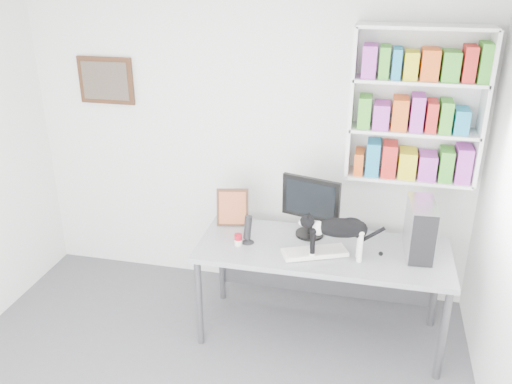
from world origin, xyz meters
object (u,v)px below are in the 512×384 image
at_px(bookshelf, 416,106).
at_px(soup_can, 238,240).
at_px(cat, 338,238).
at_px(monitor, 311,206).
at_px(leaning_print, 233,207).
at_px(keyboard, 314,252).
at_px(pc_tower, 420,229).
at_px(desk, 320,292).
at_px(speaker, 248,229).

height_order(bookshelf, soup_can, bookshelf).
bearing_deg(cat, monitor, 119.47).
bearing_deg(leaning_print, keyboard, -37.24).
bearing_deg(pc_tower, bookshelf, 97.99).
distance_m(desk, pc_tower, 0.95).
height_order(monitor, soup_can, monitor).
xyz_separation_m(pc_tower, speaker, (-1.31, -0.13, -0.09)).
distance_m(pc_tower, cat, 0.64).
xyz_separation_m(bookshelf, pc_tower, (0.10, -0.49, -0.82)).
relative_size(desk, speaker, 8.19).
bearing_deg(bookshelf, monitor, -152.90).
bearing_deg(soup_can, desk, 8.07).
height_order(bookshelf, cat, bookshelf).
relative_size(desk, leaning_print, 5.95).
bearing_deg(cat, soup_can, 168.91).
bearing_deg(pc_tower, cat, -163.09).
distance_m(monitor, cat, 0.43).
bearing_deg(speaker, keyboard, 17.11).
relative_size(bookshelf, soup_can, 13.39).
xyz_separation_m(bookshelf, leaning_print, (-1.41, -0.34, -0.86)).
distance_m(desk, monitor, 0.71).
height_order(pc_tower, leaning_print, pc_tower).
height_order(keyboard, cat, cat).
relative_size(keyboard, leaning_print, 1.49).
bearing_deg(pc_tower, monitor, 169.09).
bearing_deg(desk, pc_tower, 6.82).
bearing_deg(speaker, pc_tower, 30.14).
xyz_separation_m(bookshelf, keyboard, (-0.67, -0.69, -1.01)).
relative_size(bookshelf, cat, 2.18).
bearing_deg(bookshelf, cat, -124.64).
bearing_deg(speaker, soup_can, -114.89).
bearing_deg(keyboard, desk, 41.32).
bearing_deg(leaning_print, bookshelf, 1.54).
height_order(keyboard, speaker, speaker).
height_order(desk, leaning_print, leaning_print).
bearing_deg(monitor, leaning_print, -168.52).
bearing_deg(leaning_print, desk, -28.75).
height_order(pc_tower, speaker, pc_tower).
height_order(bookshelf, desk, bookshelf).
height_order(soup_can, cat, cat).
height_order(monitor, keyboard, monitor).
relative_size(desk, pc_tower, 4.68).
height_order(monitor, speaker, monitor).
height_order(bookshelf, leaning_print, bookshelf).
relative_size(bookshelf, speaker, 5.15).
bearing_deg(cat, bookshelf, 47.26).
height_order(bookshelf, monitor, bookshelf).
xyz_separation_m(speaker, cat, (0.72, -0.10, 0.06)).
bearing_deg(leaning_print, soup_can, -79.89).
height_order(bookshelf, pc_tower, bookshelf).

